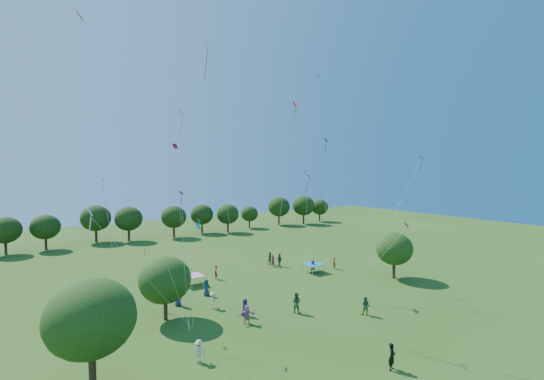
{
  "coord_description": "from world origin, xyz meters",
  "views": [
    {
      "loc": [
        -18.61,
        -13.71,
        12.77
      ],
      "look_at": [
        0.0,
        14.0,
        11.0
      ],
      "focal_mm": 24.0,
      "sensor_mm": 36.0,
      "label": 1
    }
  ],
  "objects": [
    {
      "name": "small_kite_0",
      "position": [
        -10.22,
        9.92,
        10.42
      ],
      "size": [
        1.48,
        1.31,
        13.24
      ],
      "color": "red"
    },
    {
      "name": "pirate_kite",
      "position": [
        6.12,
        16.28,
        12.09
      ],
      "size": [
        3.52,
        3.78,
        11.48
      ],
      "color": "black"
    },
    {
      "name": "ground",
      "position": [
        0.0,
        0.0,
        0.0
      ],
      "size": [
        160.0,
        160.0,
        0.0
      ],
      "primitive_type": "plane",
      "color": "#35591A"
    },
    {
      "name": "crowd_person_7",
      "position": [
        14.14,
        20.53,
        0.77
      ],
      "size": [
        0.59,
        0.68,
        1.53
      ],
      "primitive_type": "imported",
      "rotation": [
        0.0,
        0.0,
        4.24
      ],
      "color": "maroon",
      "rests_on": "ground"
    },
    {
      "name": "tent_red_stripe",
      "position": [
        -3.72,
        24.42,
        1.04
      ],
      "size": [
        2.2,
        2.2,
        1.1
      ],
      "color": "#EF1C4D",
      "rests_on": "ground"
    },
    {
      "name": "small_kite_7",
      "position": [
        -8.29,
        11.8,
        7.48
      ],
      "size": [
        1.56,
        1.27,
        7.55
      ],
      "color": "#0E9DD2"
    },
    {
      "name": "red_high_kite",
      "position": [
        -3.82,
        18.63,
        20.45
      ],
      "size": [
        0.7,
        6.94,
        24.19
      ],
      "color": "red"
    },
    {
      "name": "treeline",
      "position": [
        -1.73,
        55.43,
        4.09
      ],
      "size": [
        88.01,
        8.77,
        6.77
      ],
      "color": "#422B19",
      "rests_on": "ground"
    },
    {
      "name": "small_kite_10",
      "position": [
        -12.83,
        24.41,
        13.84
      ],
      "size": [
        1.85,
        1.28,
        16.96
      ],
      "color": "#E6F615"
    },
    {
      "name": "crowd_person_4",
      "position": [
        8.88,
        25.4,
        0.88
      ],
      "size": [
        0.52,
        1.06,
        1.76
      ],
      "primitive_type": "imported",
      "rotation": [
        0.0,
        0.0,
        1.62
      ],
      "color": "#39302D",
      "rests_on": "ground"
    },
    {
      "name": "small_kite_2",
      "position": [
        -9.04,
        12.17,
        13.49
      ],
      "size": [
        0.47,
        1.63,
        15.91
      ],
      "color": "#ADCA12"
    },
    {
      "name": "small_kite_11",
      "position": [
        -0.22,
        28.7,
        5.62
      ],
      "size": [
        3.52,
        7.81,
        5.35
      ],
      "color": "green"
    },
    {
      "name": "small_kite_5",
      "position": [
        11.77,
        8.82,
        6.52
      ],
      "size": [
        5.58,
        2.28,
        6.33
      ],
      "color": "#831996"
    },
    {
      "name": "near_tree_west",
      "position": [
        -15.82,
        9.34,
        4.19
      ],
      "size": [
        5.09,
        5.09,
        6.5
      ],
      "color": "#422B19",
      "rests_on": "ground"
    },
    {
      "name": "man_in_black",
      "position": [
        0.41,
        0.82,
        0.87
      ],
      "size": [
        0.76,
        0.64,
        1.73
      ],
      "primitive_type": "imported",
      "rotation": [
        0.0,
        0.0,
        0.42
      ],
      "color": "black",
      "rests_on": "ground"
    },
    {
      "name": "crowd_person_2",
      "position": [
        5.78,
        7.77,
        0.82
      ],
      "size": [
        0.75,
        0.92,
        1.65
      ],
      "primitive_type": "imported",
      "rotation": [
        0.0,
        0.0,
        5.17
      ],
      "color": "#255830",
      "rests_on": "ground"
    },
    {
      "name": "crowd_person_13",
      "position": [
        -0.61,
        24.99,
        0.8
      ],
      "size": [
        0.6,
        0.7,
        1.6
      ],
      "primitive_type": "imported",
      "rotation": [
        0.0,
        0.0,
        4.27
      ],
      "color": "maroon",
      "rests_on": "ground"
    },
    {
      "name": "small_kite_9",
      "position": [
        -13.98,
        11.5,
        16.61
      ],
      "size": [
        6.67,
        1.35,
        21.18
      ],
      "color": "#E5580C"
    },
    {
      "name": "small_kite_4",
      "position": [
        13.84,
        9.4,
        11.36
      ],
      "size": [
        8.84,
        1.17,
        13.06
      ],
      "color": "blue"
    },
    {
      "name": "near_tree_east",
      "position": [
        17.15,
        13.55,
        3.55
      ],
      "size": [
        4.28,
        4.28,
        5.48
      ],
      "color": "#422B19",
      "rests_on": "ground"
    },
    {
      "name": "crowd_person_3",
      "position": [
        -9.48,
        8.66,
        0.74
      ],
      "size": [
        1.05,
        0.87,
        1.48
      ],
      "primitive_type": "imported",
      "rotation": [
        0.0,
        0.0,
        2.61
      ],
      "color": "beige",
      "rests_on": "ground"
    },
    {
      "name": "crowd_person_8",
      "position": [
        1.07,
        11.7,
        0.93
      ],
      "size": [
        0.93,
        1.03,
        1.85
      ],
      "primitive_type": "imported",
      "rotation": [
        0.0,
        0.0,
        2.19
      ],
      "color": "#2B6430",
      "rests_on": "ground"
    },
    {
      "name": "near_tree_north",
      "position": [
        -9.17,
        16.7,
        3.47
      ],
      "size": [
        4.41,
        4.41,
        5.46
      ],
      "color": "#422B19",
      "rests_on": "ground"
    },
    {
      "name": "crowd_person_9",
      "position": [
        -4.7,
        16.8,
        0.76
      ],
      "size": [
        0.9,
        1.08,
        1.52
      ],
      "primitive_type": "imported",
      "rotation": [
        0.0,
        0.0,
        1.01
      ],
      "color": "beige",
      "rests_on": "ground"
    },
    {
      "name": "tent_blue",
      "position": [
        10.81,
        20.75,
        1.04
      ],
      "size": [
        2.2,
        2.2,
        1.1
      ],
      "color": "#1B72B0",
      "rests_on": "ground"
    },
    {
      "name": "crowd_person_12",
      "position": [
        -3.11,
        13.68,
        0.76
      ],
      "size": [
        0.86,
        0.73,
        1.53
      ],
      "primitive_type": "imported",
      "rotation": [
        0.0,
        0.0,
        0.53
      ],
      "color": "navy",
      "rests_on": "ground"
    },
    {
      "name": "crowd_person_11",
      "position": [
        10.69,
        20.72,
        0.81
      ],
      "size": [
        1.42,
        1.47,
        1.62
      ],
      "primitive_type": "imported",
      "rotation": [
        0.0,
        0.0,
        2.32
      ],
      "color": "#A05D8A",
      "rests_on": "ground"
    },
    {
      "name": "small_kite_14",
      "position": [
        -12.07,
        26.57,
        9.03
      ],
      "size": [
        0.82,
        3.57,
        10.74
      ],
      "color": "silver"
    },
    {
      "name": "crowd_person_0",
      "position": [
        -3.82,
        20.35,
        0.84
      ],
      "size": [
        0.91,
        0.89,
        1.68
      ],
      "primitive_type": "imported",
      "rotation": [
        0.0,
        0.0,
        5.54
      ],
      "color": "navy",
      "rests_on": "ground"
    },
    {
      "name": "crowd_person_5",
      "position": [
        -3.79,
        12.12,
        0.78
      ],
      "size": [
        1.55,
        1.01,
        1.57
      ],
      "primitive_type": "imported",
      "rotation": [
        0.0,
        0.0,
        5.92
      ],
      "color": "#A96398",
      "rests_on": "ground"
    },
    {
      "name": "small_kite_1",
      "position": [
        0.02,
        11.35,
        14.93
      ],
      "size": [
        0.97,
        3.18,
        17.3
      ],
      "color": "red"
    },
    {
      "name": "crowd_person_10",
      "position": [
        -8.93,
        22.2,
        0.89
      ],
      "size": [
        1.15,
        0.85,
        1.79
      ],
      "primitive_type": "imported",
      "rotation": [
        0.0,
        0.0,
        3.55
      ],
      "color": "#3D3531",
      "rests_on": "ground"
    },
    {
      "name": "crowd_person_1",
      "position": [
        8.11,
        25.82,
        0.8
      ],
      "size": [
        0.66,
        0.48,
        1.61
      ],
      "primitive_type": "imported",
      "rotation": [
        0.0,
        0.0,
        0.17
      ],
      "color": "maroon",
      "rests_on": "ground"
    },
    {
      "name": "small_kite_12",
      "position": [
        11.1,
        19.68,
        15.7
      ],
      "size": [
        1.83,
        0.71,
        23.06
      ],
      "color": "#1786E7"
    },
    {
      "name": "crowd_person_6",
      "position": [
        -7.17,
        19.24,
        0.92
      ],
      "size": [
        0.68,
        0.99,
        1.83
      ],
      "primitive_type": "imported",
      "rotation": [
        0.0,
        0.0,
        1.8
      ],
      "color": "navy",
      "rests_on": "ground"
    },
    {
      "name": "crowd_person_14",
      "position": [
        8.52,
        27.08,
        0.84
      ],
      "size": [
        0.85,
        0.48,
        1.68
      ],
      "primitive_type": "imported",
      "rotation": [
        0.0,
        0.0,
        6.24
      ],
      "color": "#214D26",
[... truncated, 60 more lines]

